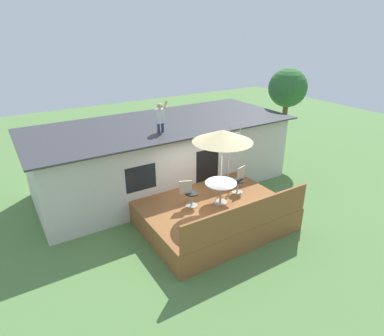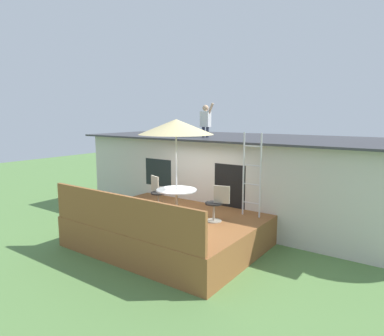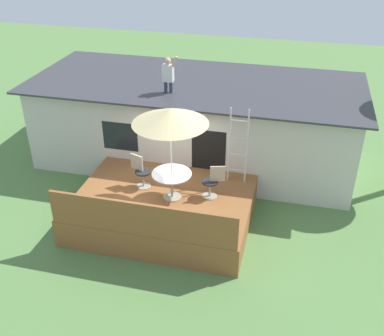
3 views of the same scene
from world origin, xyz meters
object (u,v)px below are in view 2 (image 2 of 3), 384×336
at_px(patio_table, 177,195).
at_px(step_ladder, 252,175).
at_px(patio_chair_left, 157,193).
at_px(patio_chair_right, 217,204).
at_px(person_figure, 206,119).
at_px(patio_umbrella, 176,127).

xyz_separation_m(patio_table, step_ladder, (1.52, 1.24, 0.51)).
distance_m(step_ladder, patio_chair_left, 2.73).
height_order(step_ladder, patio_chair_right, step_ladder).
distance_m(step_ladder, person_figure, 3.06).
xyz_separation_m(patio_umbrella, step_ladder, (1.52, 1.24, -1.25)).
xyz_separation_m(patio_table, patio_chair_right, (1.03, 0.31, -0.13)).
bearing_deg(patio_table, step_ladder, 39.34).
height_order(person_figure, patio_chair_right, person_figure).
bearing_deg(person_figure, patio_chair_left, -94.35).
bearing_deg(patio_chair_right, person_figure, -67.94).
bearing_deg(patio_chair_right, patio_table, -0.00).
distance_m(patio_chair_left, patio_chair_right, 2.02).
bearing_deg(step_ladder, patio_chair_right, -117.59).
bearing_deg(patio_chair_left, person_figure, 106.06).
distance_m(patio_umbrella, patio_chair_right, 2.17).
distance_m(patio_table, person_figure, 3.36).
bearing_deg(step_ladder, patio_chair_left, -160.72).
xyz_separation_m(patio_table, patio_umbrella, (-0.00, 0.00, 1.76)).
distance_m(patio_table, patio_umbrella, 1.76).
bearing_deg(patio_umbrella, patio_chair_left, 159.59).
distance_m(patio_umbrella, step_ladder, 2.32).
bearing_deg(patio_table, patio_chair_right, 16.57).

